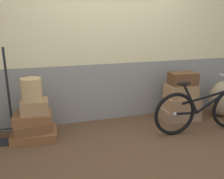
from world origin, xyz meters
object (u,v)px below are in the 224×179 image
object	(u,v)px
suitcase_6	(181,91)
suitcase_7	(183,79)
wicker_basket	(31,89)
bicycle	(203,109)
suitcase_1	(33,126)
suitcase_3	(35,107)
suitcase_0	(35,134)
suitcase_5	(182,103)
suitcase_2	(33,117)
suitcase_4	(179,114)
burlap_sack	(223,98)

from	to	relation	value
suitcase_6	suitcase_7	bearing A→B (deg)	-58.72
wicker_basket	bicycle	bearing A→B (deg)	-11.57
suitcase_1	suitcase_3	xyz separation A→B (m)	(0.05, -0.00, 0.28)
suitcase_0	suitcase_5	distance (m)	2.35
suitcase_2	suitcase_4	bearing A→B (deg)	4.24
suitcase_6	suitcase_7	distance (m)	0.20
suitcase_7	bicycle	bearing A→B (deg)	-79.19
suitcase_3	suitcase_7	size ratio (longest dim) A/B	0.84
suitcase_5	suitcase_3	bearing A→B (deg)	-176.98
suitcase_2	wicker_basket	distance (m)	0.41
suitcase_0	suitcase_4	distance (m)	2.34
suitcase_4	suitcase_6	size ratio (longest dim) A/B	1.29
suitcase_7	burlap_sack	distance (m)	0.90
suitcase_6	wicker_basket	world-z (taller)	wicker_basket
suitcase_1	wicker_basket	size ratio (longest dim) A/B	1.66
suitcase_5	suitcase_7	size ratio (longest dim) A/B	1.25
suitcase_2	suitcase_3	distance (m)	0.16
suitcase_0	suitcase_7	distance (m)	2.43
wicker_basket	suitcase_6	bearing A→B (deg)	0.35
suitcase_3	suitcase_5	distance (m)	2.32
suitcase_1	suitcase_5	size ratio (longest dim) A/B	0.93
suitcase_1	burlap_sack	distance (m)	3.17
suitcase_7	bicycle	distance (m)	0.61
suitcase_7	wicker_basket	size ratio (longest dim) A/B	1.42
suitcase_4	wicker_basket	bearing A→B (deg)	-178.46
suitcase_3	suitcase_0	bearing A→B (deg)	-177.48
suitcase_1	suitcase_4	bearing A→B (deg)	-4.24
suitcase_0	suitcase_5	xyz separation A→B (m)	(2.34, -0.03, 0.24)
suitcase_1	suitcase_3	size ratio (longest dim) A/B	1.38
suitcase_6	bicycle	world-z (taller)	bicycle
suitcase_7	suitcase_6	bearing A→B (deg)	125.31
suitcase_4	bicycle	world-z (taller)	bicycle
suitcase_5	suitcase_0	bearing A→B (deg)	-176.96
bicycle	suitcase_3	bearing A→B (deg)	168.07
wicker_basket	burlap_sack	xyz separation A→B (m)	(3.14, -0.05, -0.41)
suitcase_0	suitcase_4	xyz separation A→B (m)	(2.33, 0.01, 0.04)
suitcase_5	burlap_sack	xyz separation A→B (m)	(0.81, -0.03, 0.01)
suitcase_0	suitcase_7	size ratio (longest dim) A/B	1.40
suitcase_4	bicycle	size ratio (longest dim) A/B	0.39
suitcase_0	suitcase_5	bearing A→B (deg)	5.40
suitcase_3	suitcase_6	xyz separation A→B (m)	(2.31, 0.00, 0.03)
suitcase_2	wicker_basket	size ratio (longest dim) A/B	1.68
suitcase_5	wicker_basket	bearing A→B (deg)	-176.70
suitcase_3	bicycle	size ratio (longest dim) A/B	0.23
bicycle	suitcase_5	bearing A→B (deg)	97.85
suitcase_5	suitcase_2	bearing A→B (deg)	-177.24
wicker_basket	suitcase_1	bearing A→B (deg)	150.09
suitcase_7	suitcase_1	bearing A→B (deg)	-176.76
suitcase_2	suitcase_7	world-z (taller)	suitcase_7
suitcase_1	wicker_basket	distance (m)	0.54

